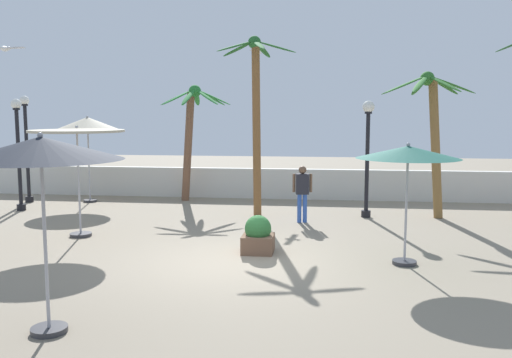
% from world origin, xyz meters
% --- Properties ---
extents(ground_plane, '(56.00, 56.00, 0.00)m').
position_xyz_m(ground_plane, '(0.00, 0.00, 0.00)').
color(ground_plane, gray).
extents(boundary_wall, '(25.20, 0.30, 1.10)m').
position_xyz_m(boundary_wall, '(0.00, 8.74, 0.55)').
color(boundary_wall, silver).
rests_on(boundary_wall, ground_plane).
extents(patio_umbrella_0, '(2.34, 2.34, 2.81)m').
position_xyz_m(patio_umbrella_0, '(-4.36, 1.94, 2.47)').
color(patio_umbrella_0, '#333338').
rests_on(patio_umbrella_0, ground_plane).
extents(patio_umbrella_1, '(2.11, 2.11, 2.52)m').
position_xyz_m(patio_umbrella_1, '(3.46, 0.31, 2.29)').
color(patio_umbrella_1, '#333338').
rests_on(patio_umbrella_1, ground_plane).
extents(patio_umbrella_2, '(2.27, 2.27, 2.86)m').
position_xyz_m(patio_umbrella_2, '(-2.09, -3.98, 2.60)').
color(patio_umbrella_2, '#333338').
rests_on(patio_umbrella_2, ground_plane).
extents(patio_umbrella_3, '(2.38, 2.38, 3.02)m').
position_xyz_m(patio_umbrella_3, '(-6.41, 7.13, 2.72)').
color(patio_umbrella_3, '#333338').
rests_on(patio_umbrella_3, ground_plane).
extents(palm_tree_1, '(2.54, 2.54, 4.09)m').
position_xyz_m(palm_tree_1, '(-2.93, 7.90, 2.70)').
color(palm_tree_1, brown).
rests_on(palm_tree_1, ground_plane).
extents(palm_tree_2, '(2.75, 2.77, 4.33)m').
position_xyz_m(palm_tree_2, '(4.89, 5.60, 2.86)').
color(palm_tree_2, brown).
rests_on(palm_tree_2, ground_plane).
extents(palm_tree_3, '(2.40, 2.48, 5.39)m').
position_xyz_m(palm_tree_3, '(-0.30, 5.39, 3.37)').
color(palm_tree_3, brown).
rests_on(palm_tree_3, ground_plane).
extents(lamp_post_0, '(0.35, 0.35, 3.48)m').
position_xyz_m(lamp_post_0, '(3.03, 5.48, 2.11)').
color(lamp_post_0, black).
rests_on(lamp_post_0, ground_plane).
extents(lamp_post_1, '(0.32, 0.32, 3.71)m').
position_xyz_m(lamp_post_1, '(-8.52, 6.81, 2.09)').
color(lamp_post_1, black).
rests_on(lamp_post_1, ground_plane).
extents(lamp_post_2, '(0.32, 0.32, 3.56)m').
position_xyz_m(lamp_post_2, '(-7.90, 5.24, 2.03)').
color(lamp_post_2, black).
rests_on(lamp_post_2, ground_plane).
extents(guest_0, '(0.56, 0.29, 1.62)m').
position_xyz_m(guest_0, '(1.16, 4.42, 0.98)').
color(guest_0, '#3359B2').
rests_on(guest_0, ground_plane).
extents(seagull_0, '(0.96, 0.38, 0.14)m').
position_xyz_m(seagull_0, '(-5.64, 1.10, 4.61)').
color(seagull_0, white).
extents(seagull_1, '(0.39, 1.16, 0.14)m').
position_xyz_m(seagull_1, '(-0.82, 9.60, 5.38)').
color(seagull_1, white).
extents(planter, '(0.70, 0.70, 0.85)m').
position_xyz_m(planter, '(0.32, 0.88, 0.38)').
color(planter, brown).
rests_on(planter, ground_plane).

